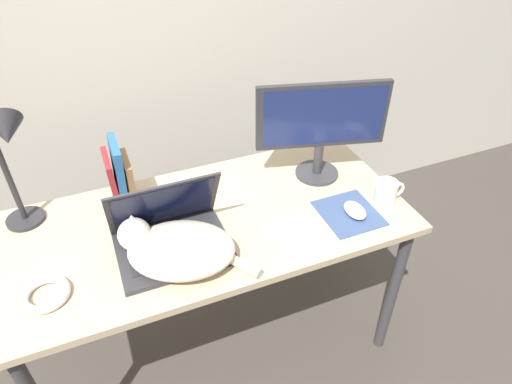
% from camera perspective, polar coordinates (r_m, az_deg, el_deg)
% --- Properties ---
extents(desk, '(1.42, 0.67, 0.73)m').
position_cam_1_polar(desk, '(1.68, -5.70, -5.42)').
color(desk, tan).
rests_on(desk, ground_plane).
extents(laptop, '(0.36, 0.28, 0.26)m').
position_cam_1_polar(laptop, '(1.52, -10.63, -5.33)').
color(laptop, '#2D2D33').
rests_on(laptop, desk).
extents(cat, '(0.42, 0.37, 0.14)m').
position_cam_1_polar(cat, '(1.46, -9.92, -6.89)').
color(cat, beige).
rests_on(cat, desk).
extents(external_monitor, '(0.48, 0.17, 0.39)m').
position_cam_1_polar(external_monitor, '(1.74, 8.21, 8.41)').
color(external_monitor, '#333338').
rests_on(external_monitor, desk).
extents(mousepad, '(0.20, 0.22, 0.00)m').
position_cam_1_polar(mousepad, '(1.68, 11.53, -2.60)').
color(mousepad, '#384C75').
rests_on(mousepad, desk).
extents(computer_mouse, '(0.07, 0.10, 0.04)m').
position_cam_1_polar(computer_mouse, '(1.67, 12.27, -2.24)').
color(computer_mouse, silver).
rests_on(computer_mouse, mousepad).
extents(book_row, '(0.08, 0.16, 0.25)m').
position_cam_1_polar(book_row, '(1.71, -16.68, 1.80)').
color(book_row, maroon).
rests_on(book_row, desk).
extents(desk_lamp, '(0.17, 0.17, 0.45)m').
position_cam_1_polar(desk_lamp, '(1.62, -28.43, 4.47)').
color(desk_lamp, '#28282D').
rests_on(desk_lamp, desk).
extents(cable_coil, '(0.14, 0.14, 0.03)m').
position_cam_1_polar(cable_coil, '(1.51, -24.83, -11.50)').
color(cable_coil, silver).
rests_on(cable_coil, desk).
extents(notepad, '(0.18, 0.22, 0.01)m').
position_cam_1_polar(notepad, '(1.57, 5.67, -5.20)').
color(notepad, silver).
rests_on(notepad, desk).
extents(mug, '(0.12, 0.08, 0.10)m').
position_cam_1_polar(mug, '(1.73, 16.01, -0.07)').
color(mug, white).
rests_on(mug, desk).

